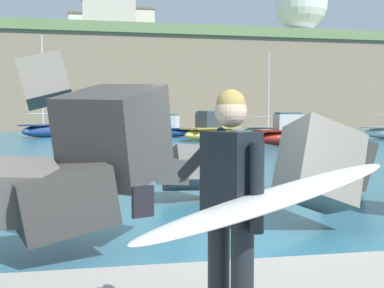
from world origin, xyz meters
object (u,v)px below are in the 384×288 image
Objects in this scene: radar_dome at (301,11)px; station_building_west at (84,32)px; boat_far_right at (163,130)px; station_building_central at (109,18)px; boat_far_centre at (47,130)px; surfer_with_board at (245,204)px; boat_mid_left at (293,135)px; mooring_buoy_middle at (363,141)px; boat_mid_right at (273,130)px; boat_mid_centre at (212,131)px; station_building_east at (138,28)px.

station_building_west is (-35.74, 4.49, -4.06)m from radar_dome.
boat_far_right is 0.84× the size of station_building_central.
radar_dome reaches higher than station_building_west.
surfer_with_board is at bearing -83.90° from boat_far_centre.
surfer_with_board is at bearing -113.40° from boat_mid_left.
surfer_with_board is 30.97m from mooring_buoy_middle.
boat_mid_right is 0.89× the size of boat_far_centre.
boat_mid_centre is 0.68× the size of boat_far_centre.
radar_dome is at bearing 43.63° from boat_far_centre.
station_building_central is 1.15× the size of station_building_east.
boat_mid_left is 7.54m from boat_mid_centre.
station_building_west is 1.08× the size of station_building_east.
boat_far_centre is at bearing 144.25° from mooring_buoy_middle.
boat_far_centre is at bearing 134.72° from boat_mid_left.
station_building_east reaches higher than surfer_with_board.
station_building_west reaches higher than boat_mid_left.
boat_mid_left is at bearing -77.54° from station_building_west.
radar_dome is 1.88× the size of station_building_east.
radar_dome is 27.82m from station_building_east.
boat_mid_right is 47.34m from station_building_west.
boat_mid_centre is (-3.38, 6.74, 0.03)m from boat_mid_left.
mooring_buoy_middle is at bearing -79.44° from station_building_east.
radar_dome reaches higher than station_building_central.
boat_far_right is (9.62, -1.86, -0.01)m from boat_far_centre.
boat_mid_left is 15.93m from boat_mid_right.
boat_mid_centre is at bearing 116.66° from boat_mid_left.
boat_mid_left is 0.71× the size of boat_mid_right.
boat_far_right is (-10.29, -1.55, 0.13)m from boat_mid_right.
mooring_buoy_middle is 60.72m from station_building_west.
radar_dome is at bearing 59.85° from boat_mid_centre.
boat_far_centre is 0.69× the size of radar_dome.
radar_dome is (18.73, 37.14, 18.86)m from boat_mid_right.
boat_mid_left is 0.71× the size of station_building_central.
boat_mid_centre reaches higher than surfer_with_board.
station_building_west is at bearing 98.85° from boat_far_right.
surfer_with_board is 0.36× the size of boat_mid_centre.
boat_mid_right is at bearing 92.60° from mooring_buoy_middle.
boat_mid_right reaches higher than surfer_with_board.
boat_mid_right is 19.90m from boat_far_centre.
station_building_west is at bearing 112.23° from boat_mid_right.
boat_mid_left is at bearing -85.17° from station_building_east.
station_building_east reaches higher than mooring_buoy_middle.
boat_far_centre is at bearing -94.00° from station_building_west.
station_building_east is (11.13, 35.82, 14.67)m from boat_far_centre.
boat_far_centre is at bearing 96.10° from surfer_with_board.
boat_far_right is (5.21, 39.33, -0.69)m from surfer_with_board.
boat_mid_right is 1.20× the size of boat_far_right.
surfer_with_board is at bearing -103.38° from boat_mid_centre.
station_building_central is at bearing 108.43° from mooring_buoy_middle.
boat_mid_left is at bearing -170.82° from mooring_buoy_middle.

